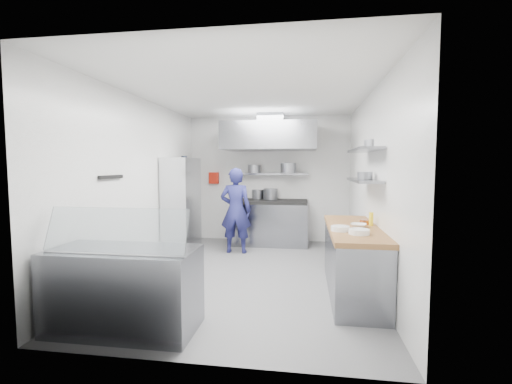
% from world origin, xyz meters
% --- Properties ---
extents(floor, '(5.00, 5.00, 0.00)m').
position_xyz_m(floor, '(0.00, 0.00, 0.00)').
color(floor, '#4F4F52').
rests_on(floor, ground).
extents(ceiling, '(5.00, 5.00, 0.00)m').
position_xyz_m(ceiling, '(0.00, 0.00, 2.80)').
color(ceiling, silver).
rests_on(ceiling, wall_back).
extents(wall_back, '(3.60, 2.80, 0.02)m').
position_xyz_m(wall_back, '(0.00, 2.50, 1.40)').
color(wall_back, white).
rests_on(wall_back, floor).
extents(wall_front, '(3.60, 2.80, 0.02)m').
position_xyz_m(wall_front, '(0.00, -2.50, 1.40)').
color(wall_front, white).
rests_on(wall_front, floor).
extents(wall_left, '(2.80, 5.00, 0.02)m').
position_xyz_m(wall_left, '(-1.80, 0.00, 1.40)').
color(wall_left, white).
rests_on(wall_left, floor).
extents(wall_right, '(2.80, 5.00, 0.02)m').
position_xyz_m(wall_right, '(1.80, 0.00, 1.40)').
color(wall_right, white).
rests_on(wall_right, floor).
extents(gas_range, '(1.60, 0.80, 0.90)m').
position_xyz_m(gas_range, '(0.10, 2.10, 0.45)').
color(gas_range, gray).
rests_on(gas_range, floor).
extents(cooktop, '(1.57, 0.78, 0.06)m').
position_xyz_m(cooktop, '(0.10, 2.10, 0.93)').
color(cooktop, black).
rests_on(cooktop, gas_range).
extents(stock_pot_left, '(0.26, 0.26, 0.20)m').
position_xyz_m(stock_pot_left, '(-0.22, 2.38, 1.06)').
color(stock_pot_left, slate).
rests_on(stock_pot_left, cooktop).
extents(stock_pot_mid, '(0.32, 0.32, 0.24)m').
position_xyz_m(stock_pot_mid, '(0.08, 2.29, 1.08)').
color(stock_pot_mid, slate).
rests_on(stock_pot_mid, cooktop).
extents(over_range_shelf, '(1.60, 0.30, 0.04)m').
position_xyz_m(over_range_shelf, '(0.10, 2.34, 1.52)').
color(over_range_shelf, gray).
rests_on(over_range_shelf, wall_back).
extents(shelf_pot_a, '(0.28, 0.28, 0.18)m').
position_xyz_m(shelf_pot_a, '(-0.29, 2.31, 1.63)').
color(shelf_pot_a, slate).
rests_on(shelf_pot_a, over_range_shelf).
extents(shelf_pot_b, '(0.33, 0.33, 0.22)m').
position_xyz_m(shelf_pot_b, '(0.48, 2.10, 1.65)').
color(shelf_pot_b, slate).
rests_on(shelf_pot_b, over_range_shelf).
extents(extractor_hood, '(1.90, 1.15, 0.55)m').
position_xyz_m(extractor_hood, '(0.10, 1.93, 2.30)').
color(extractor_hood, gray).
rests_on(extractor_hood, wall_back).
extents(hood_duct, '(0.55, 0.55, 0.24)m').
position_xyz_m(hood_duct, '(0.10, 2.15, 2.68)').
color(hood_duct, slate).
rests_on(hood_duct, extractor_hood).
extents(red_firebox, '(0.22, 0.10, 0.26)m').
position_xyz_m(red_firebox, '(-1.25, 2.44, 1.42)').
color(red_firebox, red).
rests_on(red_firebox, wall_back).
extents(chef, '(0.62, 0.41, 1.66)m').
position_xyz_m(chef, '(-0.50, 1.28, 0.83)').
color(chef, navy).
rests_on(chef, floor).
extents(wire_rack, '(0.50, 0.90, 1.85)m').
position_xyz_m(wire_rack, '(-1.53, 1.09, 0.93)').
color(wire_rack, silver).
rests_on(wire_rack, floor).
extents(rack_bin_a, '(0.14, 0.18, 0.16)m').
position_xyz_m(rack_bin_a, '(-1.53, 1.10, 0.80)').
color(rack_bin_a, white).
rests_on(rack_bin_a, wire_rack).
extents(rack_bin_b, '(0.15, 0.20, 0.18)m').
position_xyz_m(rack_bin_b, '(-1.53, 1.35, 1.30)').
color(rack_bin_b, yellow).
rests_on(rack_bin_b, wire_rack).
extents(rack_jar, '(0.11, 0.11, 0.18)m').
position_xyz_m(rack_jar, '(-1.48, 1.13, 1.80)').
color(rack_jar, black).
rests_on(rack_jar, wire_rack).
extents(knife_strip, '(0.04, 0.55, 0.05)m').
position_xyz_m(knife_strip, '(-1.78, -0.90, 1.55)').
color(knife_strip, black).
rests_on(knife_strip, wall_left).
extents(prep_counter_base, '(0.62, 2.00, 0.84)m').
position_xyz_m(prep_counter_base, '(1.48, -0.60, 0.42)').
color(prep_counter_base, gray).
rests_on(prep_counter_base, floor).
extents(prep_counter_top, '(0.65, 2.04, 0.06)m').
position_xyz_m(prep_counter_top, '(1.48, -0.60, 0.87)').
color(prep_counter_top, olive).
rests_on(prep_counter_top, prep_counter_base).
extents(plate_stack_a, '(0.24, 0.24, 0.06)m').
position_xyz_m(plate_stack_a, '(1.48, -1.11, 0.93)').
color(plate_stack_a, white).
rests_on(plate_stack_a, prep_counter_top).
extents(plate_stack_b, '(0.23, 0.23, 0.06)m').
position_xyz_m(plate_stack_b, '(1.28, -0.94, 0.93)').
color(plate_stack_b, white).
rests_on(plate_stack_b, prep_counter_top).
extents(copper_pan, '(0.14, 0.14, 0.06)m').
position_xyz_m(copper_pan, '(1.66, -0.38, 0.93)').
color(copper_pan, '#B86034').
rests_on(copper_pan, prep_counter_top).
extents(squeeze_bottle, '(0.06, 0.06, 0.18)m').
position_xyz_m(squeeze_bottle, '(1.72, -0.50, 0.99)').
color(squeeze_bottle, yellow).
rests_on(squeeze_bottle, prep_counter_top).
extents(mixing_bowl, '(0.25, 0.25, 0.05)m').
position_xyz_m(mixing_bowl, '(1.54, -0.66, 0.92)').
color(mixing_bowl, white).
rests_on(mixing_bowl, prep_counter_top).
extents(wall_shelf_lower, '(0.30, 1.30, 0.04)m').
position_xyz_m(wall_shelf_lower, '(1.64, -0.30, 1.50)').
color(wall_shelf_lower, gray).
rests_on(wall_shelf_lower, wall_right).
extents(wall_shelf_upper, '(0.30, 1.30, 0.04)m').
position_xyz_m(wall_shelf_upper, '(1.64, -0.30, 1.92)').
color(wall_shelf_upper, gray).
rests_on(wall_shelf_upper, wall_right).
extents(shelf_pot_c, '(0.20, 0.20, 0.10)m').
position_xyz_m(shelf_pot_c, '(1.65, -0.34, 1.57)').
color(shelf_pot_c, slate).
rests_on(shelf_pot_c, wall_shelf_lower).
extents(shelf_pot_d, '(0.23, 0.23, 0.14)m').
position_xyz_m(shelf_pot_d, '(1.80, -0.02, 2.01)').
color(shelf_pot_d, slate).
rests_on(shelf_pot_d, wall_shelf_upper).
extents(display_case, '(1.50, 0.70, 0.85)m').
position_xyz_m(display_case, '(-1.00, -2.00, 0.42)').
color(display_case, gray).
rests_on(display_case, floor).
extents(display_glass, '(1.47, 0.19, 0.42)m').
position_xyz_m(display_glass, '(-1.00, -2.12, 1.07)').
color(display_glass, silver).
rests_on(display_glass, display_case).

